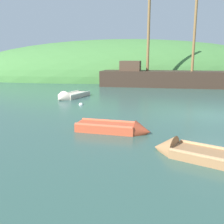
% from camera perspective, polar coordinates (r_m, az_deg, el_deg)
% --- Properties ---
extents(ground_plane, '(120.00, 120.00, 0.00)m').
position_cam_1_polar(ground_plane, '(15.08, 21.27, -0.76)').
color(ground_plane, '#33564C').
extents(shore_hill, '(55.76, 22.13, 12.03)m').
position_cam_1_polar(shore_hill, '(42.05, 4.09, 7.85)').
color(shore_hill, '#477F3D').
rests_on(shore_hill, ground).
extents(sailing_ship, '(17.33, 6.51, 12.85)m').
position_cam_1_polar(sailing_ship, '(29.02, 11.95, 6.93)').
color(sailing_ship, '#38281E').
rests_on(sailing_ship, ground).
extents(rowboat_far, '(3.64, 2.98, 1.03)m').
position_cam_1_polar(rowboat_far, '(8.65, 19.18, -9.37)').
color(rowboat_far, '#9E7047').
rests_on(rowboat_far, ground).
extents(rowboat_near_dock, '(2.63, 3.76, 1.13)m').
position_cam_1_polar(rowboat_near_dock, '(20.38, -9.39, 3.39)').
color(rowboat_near_dock, beige).
rests_on(rowboat_near_dock, ground).
extents(rowboat_outer_right, '(3.35, 1.77, 0.92)m').
position_cam_1_polar(rowboat_outer_right, '(10.94, 0.98, -3.95)').
color(rowboat_outer_right, '#C64C2D').
rests_on(rowboat_outer_right, ground).
extents(buoy_white, '(0.30, 0.30, 0.30)m').
position_cam_1_polar(buoy_white, '(17.36, -7.01, 1.60)').
color(buoy_white, white).
rests_on(buoy_white, ground).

